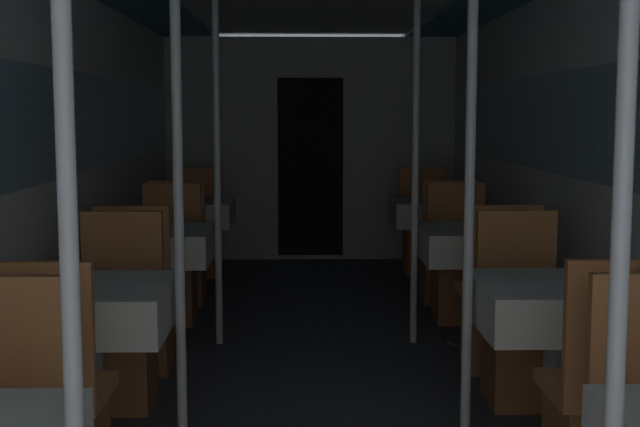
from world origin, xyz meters
The scene contains 25 objects.
wall_left centered at (-1.44, 3.70, 1.13)m, with size 0.05×10.20×2.18m.
wall_right centered at (1.44, 3.70, 1.13)m, with size 0.05×10.20×2.18m.
bulkhead_far centered at (0.00, 7.68, 1.08)m, with size 2.83×0.09×2.18m.
support_pole_left_0 centered at (-0.62, 0.88, 1.09)m, with size 0.04×0.04×2.18m.
dining_table_left_1 centered at (-1.01, 2.66, 0.61)m, with size 0.71×0.71×0.73m.
chair_left_far_1 centered at (-1.01, 3.26, 0.30)m, with size 0.41×0.41×0.96m.
support_pole_left_1 centered at (-0.62, 2.66, 1.09)m, with size 0.04×0.04×2.18m.
dining_table_left_2 centered at (-1.01, 4.44, 0.61)m, with size 0.71×0.71×0.73m.
chair_left_near_2 centered at (-1.01, 3.84, 0.30)m, with size 0.41×0.41×0.96m.
chair_left_far_2 centered at (-1.01, 5.04, 0.30)m, with size 0.41×0.41×0.96m.
support_pole_left_2 centered at (-0.62, 4.44, 1.09)m, with size 0.04×0.04×2.18m.
dining_table_left_3 centered at (-1.01, 6.22, 0.61)m, with size 0.71×0.71×0.73m.
chair_left_near_3 centered at (-1.01, 5.62, 0.30)m, with size 0.41×0.41×0.96m.
chair_left_far_3 centered at (-1.01, 6.82, 0.30)m, with size 0.41×0.41×0.96m.
support_pole_right_0 centered at (0.62, 0.88, 1.09)m, with size 0.04×0.04×2.18m.
dining_table_right_1 centered at (1.01, 2.66, 0.61)m, with size 0.71×0.71×0.73m.
chair_right_far_1 centered at (1.01, 3.26, 0.30)m, with size 0.41×0.41×0.96m.
support_pole_right_1 centered at (0.62, 2.66, 1.09)m, with size 0.04×0.04×2.18m.
dining_table_right_2 centered at (1.01, 4.44, 0.61)m, with size 0.71×0.71×0.73m.
chair_right_near_2 centered at (1.01, 3.84, 0.30)m, with size 0.41×0.41×0.96m.
chair_right_far_2 centered at (1.01, 5.04, 0.30)m, with size 0.41×0.41×0.96m.
support_pole_right_2 centered at (0.62, 4.44, 1.09)m, with size 0.04×0.04×2.18m.
dining_table_right_3 centered at (1.01, 6.22, 0.61)m, with size 0.71×0.71×0.73m.
chair_right_near_3 centered at (1.01, 5.62, 0.30)m, with size 0.41×0.41×0.96m.
chair_right_far_3 centered at (1.01, 6.82, 0.30)m, with size 0.41×0.41×0.96m.
Camera 1 is at (-0.10, -1.09, 1.46)m, focal length 50.00 mm.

